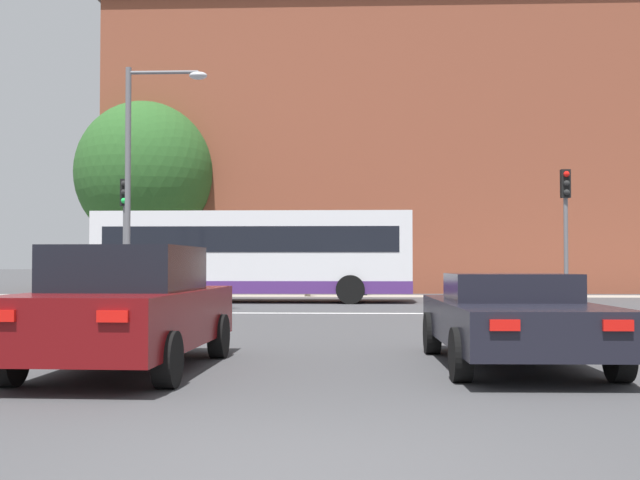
% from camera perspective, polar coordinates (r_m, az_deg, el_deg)
% --- Properties ---
extents(ground_plane, '(400.00, 400.00, 0.00)m').
position_cam_1_polar(ground_plane, '(5.47, -2.04, -16.34)').
color(ground_plane, '#3D3D3F').
extents(stop_line_strip, '(9.37, 0.30, 0.01)m').
position_cam_1_polar(stop_line_strip, '(22.50, 1.40, -5.22)').
color(stop_line_strip, silver).
rests_on(stop_line_strip, ground_plane).
extents(far_pavement, '(70.41, 2.50, 0.01)m').
position_cam_1_polar(far_pavement, '(34.48, 1.77, -4.00)').
color(far_pavement, gray).
rests_on(far_pavement, ground_plane).
extents(brick_civic_building, '(31.80, 14.28, 17.51)m').
position_cam_1_polar(brick_civic_building, '(44.78, 6.98, 6.45)').
color(brick_civic_building, brown).
rests_on(brick_civic_building, ground_plane).
extents(car_saloon_left, '(2.12, 4.78, 1.61)m').
position_cam_1_polar(car_saloon_left, '(10.73, -13.49, -4.72)').
color(car_saloon_left, '#600C0F').
rests_on(car_saloon_left, ground_plane).
extents(car_roadster_right, '(2.12, 4.80, 1.25)m').
position_cam_1_polar(car_roadster_right, '(11.20, 13.52, -5.43)').
color(car_roadster_right, black).
rests_on(car_roadster_right, ground_plane).
extents(bus_crossing_lead, '(11.27, 2.67, 3.24)m').
position_cam_1_polar(bus_crossing_lead, '(29.04, -4.72, -1.00)').
color(bus_crossing_lead, silver).
rests_on(bus_crossing_lead, ground_plane).
extents(traffic_light_near_right, '(0.26, 0.31, 4.04)m').
position_cam_1_polar(traffic_light_near_right, '(23.57, 17.08, 1.64)').
color(traffic_light_near_right, slate).
rests_on(traffic_light_near_right, ground_plane).
extents(traffic_light_near_left, '(0.26, 0.31, 3.90)m').
position_cam_1_polar(traffic_light_near_left, '(24.40, -13.71, 1.29)').
color(traffic_light_near_left, slate).
rests_on(traffic_light_near_left, ground_plane).
extents(street_lamp_junction, '(2.30, 0.36, 6.89)m').
position_cam_1_polar(street_lamp_junction, '(23.02, -12.51, 5.50)').
color(street_lamp_junction, slate).
rests_on(street_lamp_junction, ground_plane).
extents(pedestrian_waiting, '(0.42, 0.26, 1.68)m').
position_cam_1_polar(pedestrian_waiting, '(35.06, 3.11, -2.36)').
color(pedestrian_waiting, black).
rests_on(pedestrian_waiting, ground_plane).
extents(pedestrian_walking_east, '(0.44, 0.43, 1.80)m').
position_cam_1_polar(pedestrian_walking_east, '(33.81, -0.90, -2.25)').
color(pedestrian_walking_east, brown).
rests_on(pedestrian_walking_east, ground_plane).
extents(tree_by_building, '(6.40, 6.40, 9.00)m').
position_cam_1_polar(tree_by_building, '(38.56, -12.40, 4.66)').
color(tree_by_building, '#4C3823').
rests_on(tree_by_building, ground_plane).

